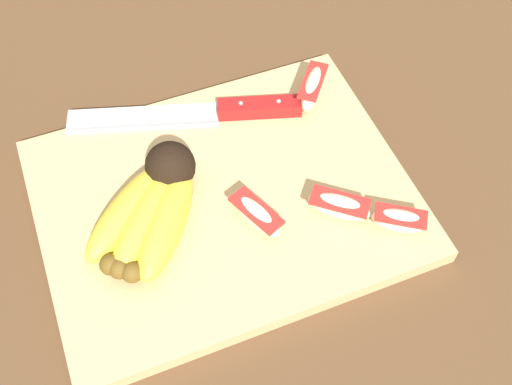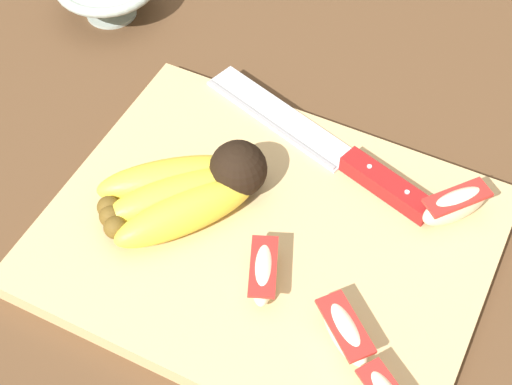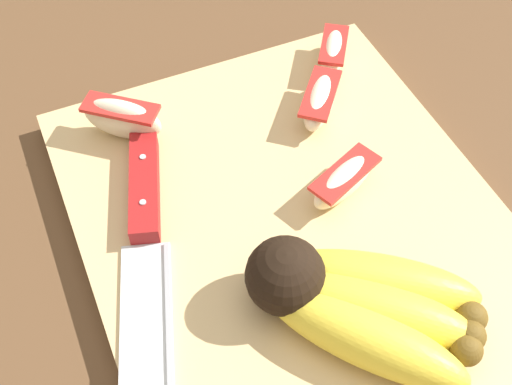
# 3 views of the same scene
# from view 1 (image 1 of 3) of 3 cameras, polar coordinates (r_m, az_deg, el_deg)

# --- Properties ---
(ground_plane) EXTENTS (6.00, 6.00, 0.00)m
(ground_plane) POSITION_cam_1_polar(r_m,az_deg,el_deg) (0.72, -2.65, 0.09)
(ground_plane) COLOR brown
(cutting_board) EXTENTS (0.40, 0.32, 0.02)m
(cutting_board) POSITION_cam_1_polar(r_m,az_deg,el_deg) (0.70, -2.87, -0.62)
(cutting_board) COLOR tan
(cutting_board) RESTS_ON ground_plane
(banana_bunch) EXTENTS (0.16, 0.16, 0.06)m
(banana_bunch) POSITION_cam_1_polar(r_m,az_deg,el_deg) (0.67, -9.43, -1.37)
(banana_bunch) COLOR black
(banana_bunch) RESTS_ON cutting_board
(chefs_knife) EXTENTS (0.28, 0.11, 0.02)m
(chefs_knife) POSITION_cam_1_polar(r_m,az_deg,el_deg) (0.76, -3.34, 7.33)
(chefs_knife) COLOR silver
(chefs_knife) RESTS_ON cutting_board
(apple_wedge_near) EXTENTS (0.06, 0.05, 0.03)m
(apple_wedge_near) POSITION_cam_1_polar(r_m,az_deg,el_deg) (0.67, 12.84, -2.47)
(apple_wedge_near) COLOR #F4E5C1
(apple_wedge_near) RESTS_ON cutting_board
(apple_wedge_middle) EXTENTS (0.07, 0.06, 0.03)m
(apple_wedge_middle) POSITION_cam_1_polar(r_m,az_deg,el_deg) (0.67, 7.52, -1.22)
(apple_wedge_middle) COLOR #F4E5C1
(apple_wedge_middle) RESTS_ON cutting_board
(apple_wedge_far) EXTENTS (0.06, 0.07, 0.04)m
(apple_wedge_far) POSITION_cam_1_polar(r_m,az_deg,el_deg) (0.77, 5.11, 9.39)
(apple_wedge_far) COLOR #F4E5C1
(apple_wedge_far) RESTS_ON cutting_board
(apple_wedge_extra) EXTENTS (0.05, 0.07, 0.03)m
(apple_wedge_extra) POSITION_cam_1_polar(r_m,az_deg,el_deg) (0.66, 0.03, -2.03)
(apple_wedge_extra) COLOR #F4E5C1
(apple_wedge_extra) RESTS_ON cutting_board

